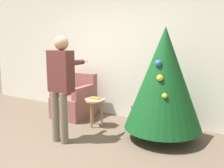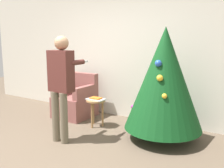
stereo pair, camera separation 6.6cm
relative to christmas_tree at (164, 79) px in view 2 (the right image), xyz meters
name	(u,v)px [view 2 (the right image)]	position (x,y,z in m)	size (l,w,h in m)	color
ground_plane	(44,154)	(-1.20, -1.46, -1.00)	(14.00, 14.00, 0.00)	brown
wall_back	(124,52)	(-1.20, 0.77, 0.35)	(8.00, 0.06, 2.70)	beige
christmas_tree	(164,79)	(0.00, 0.00, 0.00)	(1.24, 1.24, 1.82)	brown
armchair	(76,101)	(-2.02, 0.21, -0.68)	(0.70, 0.74, 0.90)	brown
person_standing	(61,80)	(-1.33, -0.93, -0.01)	(0.42, 0.57, 1.67)	#6B604C
side_stool	(96,105)	(-1.29, -0.07, -0.60)	(0.36, 0.36, 0.51)	#A37547
laptop	(96,99)	(-1.29, -0.07, -0.49)	(0.34, 0.20, 0.02)	silver
book	(96,98)	(-1.29, -0.07, -0.47)	(0.20, 0.14, 0.02)	orange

